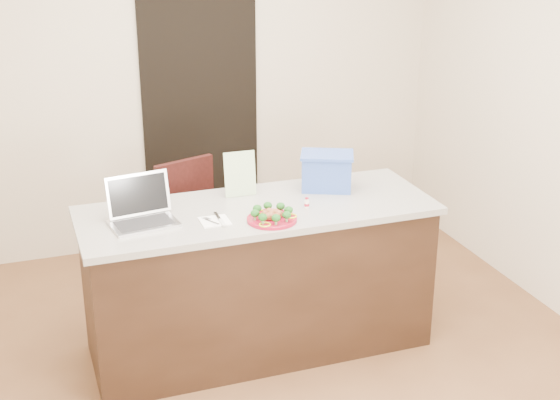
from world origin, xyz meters
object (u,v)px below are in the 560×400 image
object	(u,v)px
yogurt_bottle	(307,204)
laptop	(141,209)
plate	(272,219)
blue_box	(327,171)
napkin	(215,221)
island	(258,278)
chair	(190,225)

from	to	relation	value
yogurt_bottle	laptop	bearing A→B (deg)	172.63
plate	blue_box	xyz separation A→B (m)	(0.48, 0.38, 0.10)
napkin	blue_box	distance (m)	0.84
plate	blue_box	bearing A→B (deg)	37.92
island	blue_box	bearing A→B (deg)	17.44
island	chair	xyz separation A→B (m)	(-0.24, 0.73, 0.09)
laptop	blue_box	xyz separation A→B (m)	(1.16, 0.14, 0.05)
plate	chair	bearing A→B (deg)	104.88
plate	napkin	distance (m)	0.32
napkin	yogurt_bottle	xyz separation A→B (m)	(0.55, 0.02, 0.02)
plate	laptop	distance (m)	0.72
island	chair	bearing A→B (deg)	108.38
plate	laptop	size ratio (longest dim) A/B	0.72
plate	napkin	xyz separation A→B (m)	(-0.30, 0.09, -0.01)
yogurt_bottle	chair	bearing A→B (deg)	121.30
napkin	chair	bearing A→B (deg)	86.83
island	yogurt_bottle	size ratio (longest dim) A/B	33.18
plate	island	bearing A→B (deg)	92.69
plate	yogurt_bottle	size ratio (longest dim) A/B	4.50
plate	chair	size ratio (longest dim) A/B	0.29
yogurt_bottle	laptop	distance (m)	0.94
laptop	blue_box	world-z (taller)	laptop
plate	chair	world-z (taller)	chair
laptop	yogurt_bottle	bearing A→B (deg)	-15.46
plate	chair	xyz separation A→B (m)	(-0.25, 0.95, -0.38)
island	laptop	world-z (taller)	laptop
island	plate	size ratio (longest dim) A/B	7.38
island	yogurt_bottle	world-z (taller)	yogurt_bottle
island	chair	distance (m)	0.78
island	laptop	size ratio (longest dim) A/B	5.34
yogurt_bottle	plate	bearing A→B (deg)	-154.92
island	napkin	bearing A→B (deg)	-156.32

